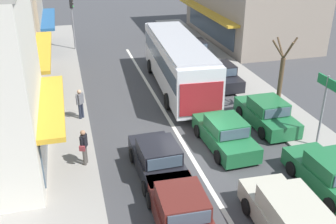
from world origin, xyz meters
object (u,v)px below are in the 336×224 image
at_px(city_bus, 178,61).
at_px(pedestrian_browsing_midblock, 80,102).
at_px(sedan_queue_gap_filler, 158,161).
at_px(parked_sedan_kerb_front, 330,175).
at_px(wagon_behind_bus_mid, 291,220).
at_px(traffic_light_downstreet, 72,16).
at_px(parked_sedan_kerb_third, 220,75).
at_px(pedestrian_with_handbag_near, 84,145).
at_px(sedan_behind_bus_near, 225,134).
at_px(parked_sedan_kerb_rear, 195,50).
at_px(sedan_adjacent_lane_trail, 181,212).
at_px(street_tree_right, 281,79).
at_px(parked_sedan_kerb_second, 266,114).
at_px(directional_road_sign, 325,96).

height_order(city_bus, pedestrian_browsing_midblock, city_bus).
relative_size(sedan_queue_gap_filler, parked_sedan_kerb_front, 1.00).
xyz_separation_m(wagon_behind_bus_mid, traffic_light_downstreet, (-5.79, 24.39, 2.11)).
bearing_deg(pedestrian_browsing_midblock, wagon_behind_bus_mid, -60.43).
height_order(parked_sedan_kerb_third, pedestrian_with_handbag_near, pedestrian_with_handbag_near).
relative_size(sedan_queue_gap_filler, sedan_behind_bus_near, 1.00).
xyz_separation_m(wagon_behind_bus_mid, pedestrian_with_handbag_near, (-6.24, 6.14, 0.32)).
relative_size(wagon_behind_bus_mid, parked_sedan_kerb_rear, 1.07).
xyz_separation_m(city_bus, sedan_adjacent_lane_trail, (-3.46, -12.45, -1.22)).
xyz_separation_m(sedan_adjacent_lane_trail, parked_sedan_kerb_third, (6.33, 12.41, 0.00)).
bearing_deg(sedan_queue_gap_filler, wagon_behind_bus_mid, -55.10).
bearing_deg(city_bus, wagon_behind_bus_mid, -90.55).
bearing_deg(street_tree_right, parked_sedan_kerb_rear, 96.84).
relative_size(street_tree_right, pedestrian_with_handbag_near, 2.62).
distance_m(parked_sedan_kerb_second, pedestrian_browsing_midblock, 9.79).
height_order(sedan_adjacent_lane_trail, parked_sedan_kerb_rear, same).
relative_size(directional_road_sign, pedestrian_browsing_midblock, 2.21).
bearing_deg(sedan_queue_gap_filler, parked_sedan_kerb_third, 55.14).
relative_size(sedan_behind_bus_near, parked_sedan_kerb_third, 1.01).
relative_size(parked_sedan_kerb_third, pedestrian_with_handbag_near, 2.59).
bearing_deg(street_tree_right, traffic_light_downstreet, 123.72).
xyz_separation_m(parked_sedan_kerb_second, street_tree_right, (1.34, 1.25, 1.38)).
bearing_deg(parked_sedan_kerb_second, directional_road_sign, -65.81).
distance_m(wagon_behind_bus_mid, sedan_queue_gap_filler, 5.81).
relative_size(traffic_light_downstreet, pedestrian_browsing_midblock, 2.58).
bearing_deg(sedan_adjacent_lane_trail, parked_sedan_kerb_rear, 70.35).
xyz_separation_m(parked_sedan_kerb_third, directional_road_sign, (1.39, -8.84, 2.01)).
bearing_deg(city_bus, traffic_light_downstreet, 119.39).
xyz_separation_m(parked_sedan_kerb_front, parked_sedan_kerb_rear, (0.27, 17.70, 0.00)).
bearing_deg(wagon_behind_bus_mid, city_bus, 89.45).
relative_size(sedan_queue_gap_filler, parked_sedan_kerb_second, 1.00).
height_order(parked_sedan_kerb_front, directional_road_sign, directional_road_sign).
height_order(sedan_behind_bus_near, parked_sedan_kerb_second, same).
distance_m(sedan_queue_gap_filler, parked_sedan_kerb_third, 11.05).
bearing_deg(directional_road_sign, parked_sedan_kerb_third, 98.94).
height_order(parked_sedan_kerb_front, pedestrian_browsing_midblock, pedestrian_browsing_midblock).
bearing_deg(sedan_queue_gap_filler, sedan_adjacent_lane_trail, -90.12).
bearing_deg(pedestrian_with_handbag_near, parked_sedan_kerb_front, -24.08).
distance_m(parked_sedan_kerb_front, directional_road_sign, 3.86).
bearing_deg(wagon_behind_bus_mid, directional_road_sign, 48.72).
distance_m(wagon_behind_bus_mid, parked_sedan_kerb_rear, 19.99).
height_order(street_tree_right, pedestrian_with_handbag_near, street_tree_right).
xyz_separation_m(sedan_behind_bus_near, pedestrian_browsing_midblock, (-6.35, 4.58, 0.40)).
height_order(parked_sedan_kerb_third, pedestrian_browsing_midblock, pedestrian_browsing_midblock).
relative_size(city_bus, pedestrian_browsing_midblock, 6.74).
relative_size(sedan_queue_gap_filler, pedestrian_with_handbag_near, 2.61).
relative_size(wagon_behind_bus_mid, traffic_light_downstreet, 1.09).
height_order(sedan_queue_gap_filler, sedan_behind_bus_near, same).
relative_size(sedan_behind_bus_near, parked_sedan_kerb_rear, 1.00).
bearing_deg(city_bus, sedan_behind_bus_near, -89.27).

